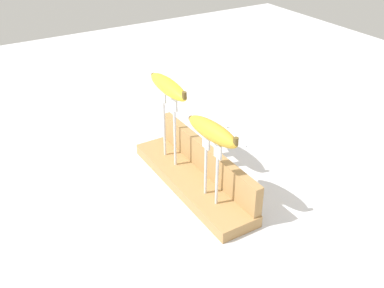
# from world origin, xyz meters

# --- Properties ---
(ground_plane) EXTENTS (3.00, 3.00, 0.00)m
(ground_plane) POSITION_xyz_m (0.00, 0.00, 0.00)
(ground_plane) COLOR silver
(wooden_board) EXTENTS (0.45, 0.11, 0.03)m
(wooden_board) POSITION_xyz_m (0.00, 0.00, 0.02)
(wooden_board) COLOR #A87F4C
(wooden_board) RESTS_ON ground
(board_backstop) EXTENTS (0.44, 0.02, 0.08)m
(board_backstop) POSITION_xyz_m (0.00, 0.04, 0.07)
(board_backstop) COLOR #A87F4C
(board_backstop) RESTS_ON wooden_board
(fork_stand_left) EXTENTS (0.09, 0.01, 0.20)m
(fork_stand_left) POSITION_xyz_m (-0.10, -0.01, 0.15)
(fork_stand_left) COLOR silver
(fork_stand_left) RESTS_ON wooden_board
(fork_stand_right) EXTENTS (0.07, 0.01, 0.17)m
(fork_stand_right) POSITION_xyz_m (0.10, -0.01, 0.13)
(fork_stand_right) COLOR silver
(fork_stand_right) RESTS_ON wooden_board
(banana_raised_left) EXTENTS (0.19, 0.05, 0.04)m
(banana_raised_left) POSITION_xyz_m (-0.10, -0.01, 0.25)
(banana_raised_left) COLOR yellow
(banana_raised_left) RESTS_ON fork_stand_left
(banana_raised_right) EXTENTS (0.17, 0.06, 0.04)m
(banana_raised_right) POSITION_xyz_m (0.10, -0.01, 0.22)
(banana_raised_right) COLOR gold
(banana_raised_right) RESTS_ON fork_stand_right
(fork_fallen_far) EXTENTS (0.17, 0.03, 0.01)m
(fork_fallen_far) POSITION_xyz_m (-0.19, 0.26, 0.00)
(fork_fallen_far) COLOR silver
(fork_fallen_far) RESTS_ON ground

